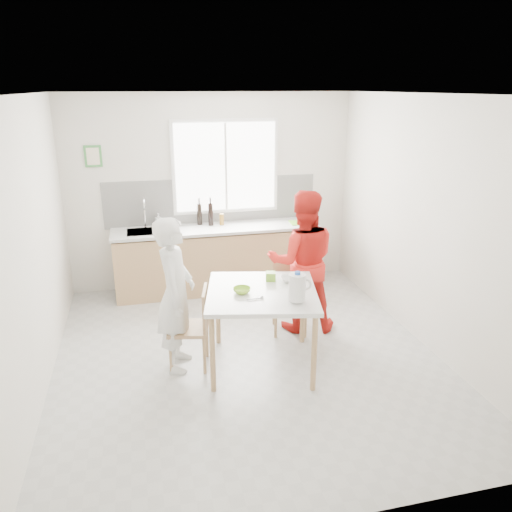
{
  "coord_description": "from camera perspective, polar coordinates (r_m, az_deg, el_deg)",
  "views": [
    {
      "loc": [
        -1.01,
        -4.65,
        2.77
      ],
      "look_at": [
        0.15,
        0.2,
        1.06
      ],
      "focal_mm": 35.0,
      "sensor_mm": 36.0,
      "label": 1
    }
  ],
  "objects": [
    {
      "name": "dining_table",
      "position": [
        5.02,
        0.68,
        -4.89
      ],
      "size": [
        1.29,
        1.29,
        0.83
      ],
      "rotation": [
        0.0,
        0.0,
        -0.22
      ],
      "color": "silver",
      "rests_on": "ground"
    },
    {
      "name": "chair_left",
      "position": [
        5.16,
        -7.03,
        -7.74
      ],
      "size": [
        0.47,
        0.47,
        0.85
      ],
      "rotation": [
        0.0,
        0.0,
        -1.79
      ],
      "color": "tan",
      "rests_on": "ground"
    },
    {
      "name": "milk_jug",
      "position": [
        4.69,
        4.77,
        -3.54
      ],
      "size": [
        0.22,
        0.16,
        0.28
      ],
      "rotation": [
        0.0,
        0.0,
        -0.22
      ],
      "color": "white",
      "rests_on": "dining_table"
    },
    {
      "name": "picture_frame",
      "position": [
        6.96,
        -18.13,
        10.78
      ],
      "size": [
        0.22,
        0.03,
        0.28
      ],
      "color": "#408E44",
      "rests_on": "room_shell"
    },
    {
      "name": "spoon",
      "position": [
        4.78,
        -0.2,
        -4.91
      ],
      "size": [
        0.16,
        0.03,
        0.01
      ],
      "primitive_type": "cylinder",
      "rotation": [
        0.0,
        1.57,
        0.13
      ],
      "color": "#A5A5AA",
      "rests_on": "dining_table"
    },
    {
      "name": "room_shell",
      "position": [
        4.89,
        -1.17,
        5.58
      ],
      "size": [
        4.5,
        4.5,
        4.5
      ],
      "color": "silver",
      "rests_on": "ground"
    },
    {
      "name": "green_box",
      "position": [
        5.23,
        1.68,
        -2.33
      ],
      "size": [
        0.12,
        0.12,
        0.09
      ],
      "primitive_type": "cube",
      "rotation": [
        0.0,
        0.0,
        -0.22
      ],
      "color": "#76B92A",
      "rests_on": "dining_table"
    },
    {
      "name": "kitchen_counter",
      "position": [
        7.08,
        -4.52,
        -0.58
      ],
      "size": [
        2.84,
        0.64,
        1.37
      ],
      "color": "tan",
      "rests_on": "ground"
    },
    {
      "name": "cutting_board",
      "position": [
        7.14,
        5.3,
        3.83
      ],
      "size": [
        0.37,
        0.28,
        0.01
      ],
      "primitive_type": "cube",
      "rotation": [
        0.0,
        0.0,
        -0.08
      ],
      "color": "#77D030",
      "rests_on": "kitchen_counter"
    },
    {
      "name": "backsplash",
      "position": [
        7.14,
        -5.03,
        6.3
      ],
      "size": [
        3.0,
        0.02,
        0.65
      ],
      "primitive_type": "cube",
      "color": "white",
      "rests_on": "room_shell"
    },
    {
      "name": "chair_far",
      "position": [
        5.89,
        3.83,
        -4.06
      ],
      "size": [
        0.48,
        0.48,
        0.87
      ],
      "rotation": [
        0.0,
        0.0,
        -0.22
      ],
      "color": "tan",
      "rests_on": "ground"
    },
    {
      "name": "person_red",
      "position": [
        5.8,
        5.29,
        -0.64
      ],
      "size": [
        0.93,
        0.8,
        1.68
      ],
      "primitive_type": "imported",
      "rotation": [
        0.0,
        0.0,
        2.93
      ],
      "color": "red",
      "rests_on": "ground"
    },
    {
      "name": "wine_bottle_b",
      "position": [
        7.04,
        -6.48,
        4.78
      ],
      "size": [
        0.07,
        0.07,
        0.3
      ],
      "primitive_type": "cylinder",
      "color": "black",
      "rests_on": "kitchen_counter"
    },
    {
      "name": "person_white",
      "position": [
        5.05,
        -9.17,
        -4.4
      ],
      "size": [
        0.5,
        0.65,
        1.59
      ],
      "primitive_type": "imported",
      "rotation": [
        0.0,
        0.0,
        1.36
      ],
      "color": "white",
      "rests_on": "ground"
    },
    {
      "name": "soap_bottle",
      "position": [
        7.01,
        -11.07,
        4.04
      ],
      "size": [
        0.11,
        0.11,
        0.19
      ],
      "primitive_type": "imported",
      "rotation": [
        0.0,
        0.0,
        0.26
      ],
      "color": "#999999",
      "rests_on": "kitchen_counter"
    },
    {
      "name": "ground",
      "position": [
        5.51,
        -1.06,
        -11.31
      ],
      "size": [
        4.5,
        4.5,
        0.0
      ],
      "primitive_type": "plane",
      "color": "#B7B7B2",
      "rests_on": "ground"
    },
    {
      "name": "bowl_green",
      "position": [
        4.92,
        -1.63,
        -3.94
      ],
      "size": [
        0.21,
        0.21,
        0.05
      ],
      "primitive_type": "imported",
      "rotation": [
        0.0,
        0.0,
        -0.22
      ],
      "color": "#99D431",
      "rests_on": "dining_table"
    },
    {
      "name": "window",
      "position": [
        7.07,
        -3.5,
        10.13
      ],
      "size": [
        1.5,
        0.06,
        1.3
      ],
      "color": "white",
      "rests_on": "room_shell"
    },
    {
      "name": "bowl_white",
      "position": [
        5.22,
        3.89,
        -2.65
      ],
      "size": [
        0.23,
        0.23,
        0.05
      ],
      "primitive_type": "imported",
      "rotation": [
        0.0,
        0.0,
        -0.22
      ],
      "color": "white",
      "rests_on": "dining_table"
    },
    {
      "name": "jar_amber",
      "position": [
        7.01,
        -3.95,
        4.2
      ],
      "size": [
        0.06,
        0.06,
        0.16
      ],
      "primitive_type": "cylinder",
      "color": "olive",
      "rests_on": "kitchen_counter"
    },
    {
      "name": "wine_bottle_a",
      "position": [
        6.98,
        -5.2,
        4.78
      ],
      "size": [
        0.07,
        0.07,
        0.32
      ],
      "primitive_type": "cylinder",
      "color": "black",
      "rests_on": "kitchen_counter"
    }
  ]
}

